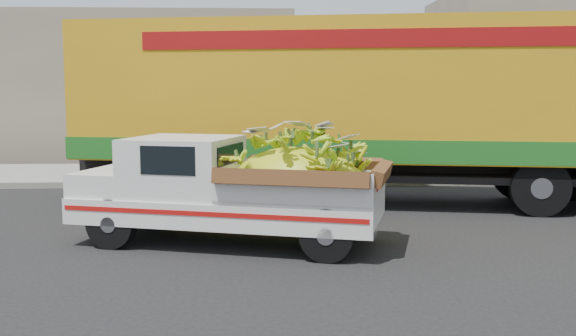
{
  "coord_description": "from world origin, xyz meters",
  "views": [
    {
      "loc": [
        -0.17,
        -9.06,
        2.35
      ],
      "look_at": [
        0.29,
        1.04,
        1.15
      ],
      "focal_mm": 40.0,
      "sensor_mm": 36.0,
      "label": 1
    }
  ],
  "objects": [
    {
      "name": "ground",
      "position": [
        0.0,
        0.0,
        0.0
      ],
      "size": [
        100.0,
        100.0,
        0.0
      ],
      "primitive_type": "plane",
      "color": "black",
      "rests_on": "ground"
    },
    {
      "name": "building_left",
      "position": [
        -8.0,
        14.82,
        2.5
      ],
      "size": [
        18.0,
        6.0,
        5.0
      ],
      "primitive_type": "cube",
      "color": "gray",
      "rests_on": "ground"
    },
    {
      "name": "semi_trailer",
      "position": [
        1.93,
        4.37,
        2.12
      ],
      "size": [
        12.08,
        4.7,
        3.8
      ],
      "rotation": [
        0.0,
        0.0,
        -0.19
      ],
      "color": "black",
      "rests_on": "ground"
    },
    {
      "name": "pickup_truck",
      "position": [
        -0.3,
        0.67,
        0.88
      ],
      "size": [
        4.98,
        2.96,
        1.65
      ],
      "rotation": [
        0.0,
        0.0,
        -0.29
      ],
      "color": "black",
      "rests_on": "ground"
    },
    {
      "name": "curb",
      "position": [
        0.0,
        6.82,
        0.07
      ],
      "size": [
        60.0,
        0.25,
        0.15
      ],
      "primitive_type": "cube",
      "color": "gray",
      "rests_on": "ground"
    },
    {
      "name": "sidewalk",
      "position": [
        0.0,
        8.92,
        0.07
      ],
      "size": [
        60.0,
        4.0,
        0.14
      ],
      "primitive_type": "cube",
      "color": "gray",
      "rests_on": "ground"
    }
  ]
}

